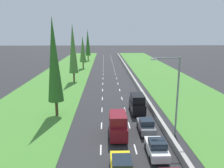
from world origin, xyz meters
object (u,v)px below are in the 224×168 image
at_px(grey_hatchback_right_lane, 146,126).
at_px(poplar_tree_fourth, 83,49).
at_px(poplar_tree_second, 54,60).
at_px(street_light_mast, 175,91).
at_px(poplar_tree_third, 73,49).
at_px(yellow_sedan_centre_lane, 122,168).
at_px(poplar_tree_fifth, 88,43).
at_px(black_van_right_lane, 137,104).
at_px(maroon_van_centre_lane, 118,125).
at_px(white_hatchback_right_lane, 157,148).

bearing_deg(grey_hatchback_right_lane, poplar_tree_fourth, 103.58).
relative_size(poplar_tree_second, street_light_mast, 1.52).
bearing_deg(poplar_tree_second, poplar_tree_third, 91.27).
bearing_deg(street_light_mast, yellow_sedan_centre_lane, -130.63).
height_order(yellow_sedan_centre_lane, poplar_tree_fourth, poplar_tree_fourth).
bearing_deg(poplar_tree_fifth, poplar_tree_second, -89.96).
xyz_separation_m(grey_hatchback_right_lane, street_light_mast, (2.85, -0.85, 4.40)).
bearing_deg(black_van_right_lane, street_light_mast, -68.56).
height_order(grey_hatchback_right_lane, poplar_tree_third, poplar_tree_third).
relative_size(yellow_sedan_centre_lane, poplar_tree_second, 0.33).
xyz_separation_m(black_van_right_lane, poplar_tree_second, (-11.50, -0.75, 6.49)).
height_order(poplar_tree_second, poplar_tree_fifth, poplar_tree_second).
xyz_separation_m(poplar_tree_fourth, street_light_mast, (14.65, -49.67, -1.09)).
distance_m(poplar_tree_second, poplar_tree_fourth, 42.92).
distance_m(poplar_tree_third, street_light_mast, 32.95).
xyz_separation_m(yellow_sedan_centre_lane, poplar_tree_second, (-8.12, 14.17, 7.07)).
bearing_deg(maroon_van_centre_lane, poplar_tree_fourth, 99.60).
bearing_deg(maroon_van_centre_lane, poplar_tree_second, 140.10).
xyz_separation_m(white_hatchback_right_lane, yellow_sedan_centre_lane, (-3.55, -3.03, -0.02)).
relative_size(white_hatchback_right_lane, poplar_tree_fourth, 0.37).
bearing_deg(poplar_tree_third, grey_hatchback_right_lane, -66.91).
bearing_deg(poplar_tree_second, street_light_mast, -25.12).
bearing_deg(poplar_tree_third, maroon_van_centre_lane, -73.43).
xyz_separation_m(grey_hatchback_right_lane, poplar_tree_third, (-12.10, 28.39, 7.03)).
height_order(white_hatchback_right_lane, poplar_tree_fifth, poplar_tree_fifth).
relative_size(poplar_tree_fifth, street_light_mast, 1.43).
xyz_separation_m(white_hatchback_right_lane, street_light_mast, (2.79, 4.37, 4.40)).
distance_m(white_hatchback_right_lane, poplar_tree_fifth, 76.49).
xyz_separation_m(yellow_sedan_centre_lane, maroon_van_centre_lane, (0.11, 7.29, 0.59)).
bearing_deg(black_van_right_lane, grey_hatchback_right_lane, -89.11).
xyz_separation_m(black_van_right_lane, yellow_sedan_centre_lane, (-3.38, -14.93, -0.59)).
distance_m(yellow_sedan_centre_lane, poplar_tree_second, 17.80).
bearing_deg(white_hatchback_right_lane, poplar_tree_fifth, 98.84).
relative_size(white_hatchback_right_lane, grey_hatchback_right_lane, 1.00).
bearing_deg(yellow_sedan_centre_lane, black_van_right_lane, 77.22).
distance_m(poplar_tree_second, poplar_tree_fifth, 64.15).
relative_size(white_hatchback_right_lane, black_van_right_lane, 0.80).
bearing_deg(street_light_mast, poplar_tree_third, 117.09).
xyz_separation_m(grey_hatchback_right_lane, poplar_tree_fourth, (-11.79, 48.82, 5.48)).
distance_m(poplar_tree_fifth, street_light_mast, 72.43).
relative_size(grey_hatchback_right_lane, poplar_tree_fourth, 0.37).
xyz_separation_m(white_hatchback_right_lane, poplar_tree_fifth, (-11.71, 75.30, 6.63)).
distance_m(yellow_sedan_centre_lane, poplar_tree_fifth, 79.03).
xyz_separation_m(black_van_right_lane, poplar_tree_third, (-12.00, 21.71, 6.47)).
xyz_separation_m(white_hatchback_right_lane, poplar_tree_third, (-12.16, 33.60, 7.03)).
relative_size(poplar_tree_second, poplar_tree_fifth, 1.07).
bearing_deg(poplar_tree_fifth, white_hatchback_right_lane, -81.16).
distance_m(grey_hatchback_right_lane, poplar_tree_second, 14.82).
height_order(grey_hatchback_right_lane, poplar_tree_second, poplar_tree_second).
distance_m(white_hatchback_right_lane, poplar_tree_fourth, 55.59).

